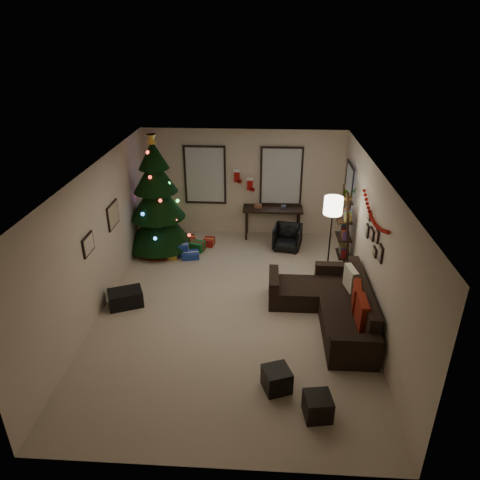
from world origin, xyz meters
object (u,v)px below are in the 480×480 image
desk_chair (287,237)px  bookshelf (345,232)px  christmas_tree (157,203)px  desk (273,211)px  sofa (333,305)px

desk_chair → bookshelf: 1.62m
christmas_tree → desk_chair: christmas_tree is taller
christmas_tree → desk: (2.70, 0.87, -0.49)m
desk → desk_chair: (0.36, -0.65, -0.41)m
desk → desk_chair: desk is taller
sofa → desk_chair: sofa is taller
desk → bookshelf: bearing=-45.9°
desk_chair → bookshelf: bookshelf is taller
desk → desk_chair: 0.85m
christmas_tree → desk: bearing=17.9°
sofa → bookshelf: bearing=76.9°
sofa → desk_chair: size_ratio=4.20×
desk → desk_chair: size_ratio=2.45×
christmas_tree → bookshelf: christmas_tree is taller
sofa → bookshelf: bookshelf is taller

